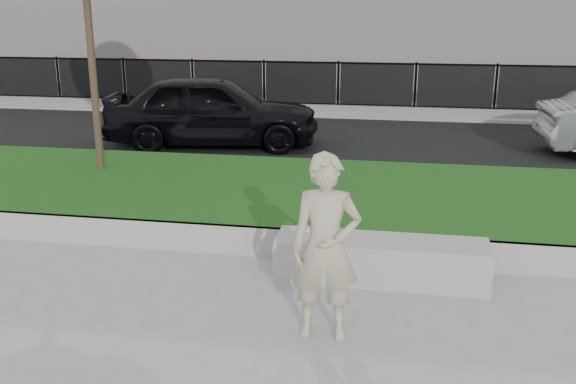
% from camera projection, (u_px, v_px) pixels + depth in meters
% --- Properties ---
extents(ground, '(90.00, 90.00, 0.00)m').
position_uv_depth(ground, '(281.00, 292.00, 7.42)').
color(ground, gray).
rests_on(ground, ground).
extents(grass_bank, '(34.00, 4.00, 0.40)m').
position_uv_depth(grass_bank, '(316.00, 200.00, 10.19)').
color(grass_bank, '#10360D').
rests_on(grass_bank, ground).
extents(grass_kerb, '(34.00, 0.08, 0.40)m').
position_uv_depth(grass_kerb, '(296.00, 244.00, 8.34)').
color(grass_kerb, '#98958E').
rests_on(grass_kerb, ground).
extents(street, '(34.00, 7.00, 0.04)m').
position_uv_depth(street, '(347.00, 141.00, 15.44)').
color(street, black).
rests_on(street, ground).
extents(far_pavement, '(34.00, 3.00, 0.12)m').
position_uv_depth(far_pavement, '(360.00, 110.00, 19.67)').
color(far_pavement, gray).
rests_on(far_pavement, ground).
extents(iron_fence, '(32.00, 0.30, 1.50)m').
position_uv_depth(iron_fence, '(358.00, 99.00, 18.59)').
color(iron_fence, slate).
rests_on(iron_fence, far_pavement).
extents(stone_bench, '(2.52, 0.63, 0.51)m').
position_uv_depth(stone_bench, '(381.00, 260.00, 7.67)').
color(stone_bench, '#98958E').
rests_on(stone_bench, ground).
extents(man, '(0.71, 0.49, 1.87)m').
position_uv_depth(man, '(326.00, 248.00, 6.22)').
color(man, '#BAB08F').
rests_on(man, ground).
extents(book, '(0.28, 0.24, 0.03)m').
position_uv_depth(book, '(300.00, 229.00, 7.93)').
color(book, beige).
rests_on(book, stone_bench).
extents(car_dark, '(5.07, 2.66, 1.65)m').
position_uv_depth(car_dark, '(212.00, 110.00, 14.64)').
color(car_dark, black).
rests_on(car_dark, street).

